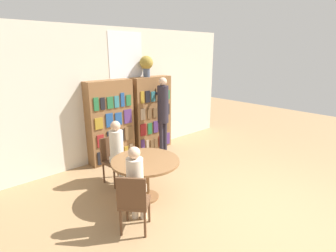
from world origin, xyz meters
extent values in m
plane|color=#9E7A51|center=(0.00, 0.00, 0.00)|extent=(16.00, 16.00, 0.00)
cube|color=beige|center=(0.00, 3.56, 1.50)|extent=(6.40, 0.06, 3.00)
cube|color=white|center=(0.00, 3.53, 2.35)|extent=(0.90, 0.01, 1.10)
cube|color=brown|center=(-0.60, 3.37, 0.94)|extent=(1.07, 0.32, 1.87)
cube|color=black|center=(-1.01, 3.20, 0.21)|extent=(0.11, 0.02, 0.29)
cube|color=#4C2D6B|center=(-0.87, 3.20, 0.18)|extent=(0.12, 0.02, 0.23)
cube|color=tan|center=(-0.74, 3.20, 0.20)|extent=(0.10, 0.02, 0.28)
cube|color=#2D707A|center=(-0.60, 3.20, 0.19)|extent=(0.12, 0.02, 0.25)
cube|color=tan|center=(-0.47, 3.20, 0.17)|extent=(0.09, 0.02, 0.23)
cube|color=olive|center=(-0.32, 3.20, 0.19)|extent=(0.10, 0.02, 0.26)
cube|color=tan|center=(-0.18, 3.20, 0.20)|extent=(0.09, 0.02, 0.29)
cube|color=maroon|center=(-0.96, 3.20, 0.60)|extent=(0.16, 0.02, 0.27)
cube|color=black|center=(-0.72, 3.20, 0.62)|extent=(0.16, 0.02, 0.31)
cube|color=black|center=(-0.48, 3.20, 0.61)|extent=(0.22, 0.02, 0.29)
cube|color=brown|center=(-0.23, 3.20, 0.62)|extent=(0.21, 0.02, 0.32)
cube|color=olive|center=(-0.97, 3.20, 1.00)|extent=(0.18, 0.02, 0.25)
cube|color=navy|center=(-0.71, 3.20, 1.02)|extent=(0.17, 0.02, 0.30)
cube|color=navy|center=(-0.48, 3.20, 1.01)|extent=(0.17, 0.02, 0.28)
cube|color=#4C2D6B|center=(-0.23, 3.20, 1.03)|extent=(0.20, 0.02, 0.32)
cube|color=#236638|center=(-1.00, 3.20, 1.42)|extent=(0.11, 0.02, 0.28)
cube|color=black|center=(-0.85, 3.20, 1.41)|extent=(0.11, 0.02, 0.26)
cube|color=#236638|center=(-0.67, 3.20, 1.41)|extent=(0.15, 0.02, 0.25)
cube|color=#2D707A|center=(-0.51, 3.20, 1.41)|extent=(0.11, 0.02, 0.26)
cube|color=navy|center=(-0.35, 3.20, 1.43)|extent=(0.09, 0.02, 0.31)
cube|color=#236638|center=(-0.20, 3.20, 1.40)|extent=(0.12, 0.02, 0.24)
cube|color=brown|center=(0.60, 3.37, 0.94)|extent=(1.07, 0.32, 1.87)
cube|color=#4C2D6B|center=(0.17, 3.20, 0.21)|extent=(0.11, 0.02, 0.31)
cube|color=tan|center=(0.32, 3.20, 0.19)|extent=(0.08, 0.02, 0.26)
cube|color=brown|center=(0.46, 3.20, 0.18)|extent=(0.10, 0.02, 0.24)
cube|color=brown|center=(0.59, 3.20, 0.19)|extent=(0.11, 0.02, 0.25)
cube|color=maroon|center=(0.74, 3.20, 0.20)|extent=(0.10, 0.02, 0.28)
cube|color=navy|center=(0.87, 3.20, 0.22)|extent=(0.12, 0.02, 0.32)
cube|color=#4C2D6B|center=(1.02, 3.20, 0.21)|extent=(0.11, 0.02, 0.31)
cube|color=maroon|center=(0.20, 3.20, 0.62)|extent=(0.17, 0.02, 0.30)
cube|color=#236638|center=(0.41, 3.20, 0.61)|extent=(0.13, 0.02, 0.28)
cube|color=#4C2D6B|center=(0.59, 3.20, 0.62)|extent=(0.14, 0.02, 0.30)
cube|color=#4C2D6B|center=(0.79, 3.20, 0.60)|extent=(0.17, 0.02, 0.27)
cube|color=brown|center=(0.98, 3.20, 0.60)|extent=(0.11, 0.02, 0.27)
cube|color=tan|center=(0.20, 3.20, 1.01)|extent=(0.13, 0.02, 0.27)
cube|color=brown|center=(0.40, 3.20, 1.00)|extent=(0.12, 0.02, 0.26)
cube|color=brown|center=(0.59, 3.20, 0.99)|extent=(0.15, 0.02, 0.24)
cube|color=#2D707A|center=(0.79, 3.20, 1.03)|extent=(0.16, 0.02, 0.32)
cube|color=black|center=(0.99, 3.20, 1.02)|extent=(0.14, 0.02, 0.29)
cube|color=olive|center=(0.20, 3.20, 1.42)|extent=(0.10, 0.02, 0.29)
cube|color=black|center=(0.35, 3.20, 1.42)|extent=(0.14, 0.02, 0.28)
cube|color=#2D707A|center=(0.52, 3.20, 1.40)|extent=(0.12, 0.02, 0.25)
cube|color=brown|center=(0.68, 3.20, 1.44)|extent=(0.13, 0.02, 0.32)
cube|color=#4C2D6B|center=(0.84, 3.20, 1.42)|extent=(0.14, 0.02, 0.28)
cube|color=#236638|center=(1.00, 3.20, 1.40)|extent=(0.14, 0.02, 0.24)
cylinder|color=#475166|center=(0.47, 3.37, 1.98)|extent=(0.16, 0.16, 0.21)
sphere|color=olive|center=(0.47, 3.37, 2.21)|extent=(0.32, 0.32, 0.32)
cylinder|color=brown|center=(-1.02, 1.53, 0.01)|extent=(0.44, 0.44, 0.03)
cylinder|color=brown|center=(-1.02, 1.53, 0.35)|extent=(0.12, 0.12, 0.64)
cylinder|color=brown|center=(-1.02, 1.53, 0.69)|extent=(1.16, 1.16, 0.04)
cube|color=brown|center=(-1.64, 0.97, 0.43)|extent=(0.56, 0.56, 0.04)
cube|color=brown|center=(-1.77, 0.85, 0.68)|extent=(0.29, 0.32, 0.45)
cylinder|color=brown|center=(-1.63, 1.21, 0.21)|extent=(0.04, 0.04, 0.41)
cylinder|color=brown|center=(-1.40, 0.96, 0.21)|extent=(0.04, 0.04, 0.41)
cylinder|color=brown|center=(-1.88, 0.98, 0.21)|extent=(0.04, 0.04, 0.41)
cylinder|color=brown|center=(-1.65, 0.73, 0.21)|extent=(0.04, 0.04, 0.41)
cube|color=brown|center=(-1.10, 2.36, 0.43)|extent=(0.44, 0.44, 0.04)
cube|color=brown|center=(-1.12, 2.54, 0.68)|extent=(0.40, 0.08, 0.45)
cylinder|color=brown|center=(-0.92, 2.21, 0.21)|extent=(0.04, 0.04, 0.41)
cylinder|color=brown|center=(-1.26, 2.18, 0.21)|extent=(0.04, 0.04, 0.41)
cylinder|color=brown|center=(-0.95, 2.55, 0.21)|extent=(0.04, 0.04, 0.41)
cylinder|color=brown|center=(-1.29, 2.52, 0.21)|extent=(0.04, 0.04, 0.41)
cube|color=beige|center=(-1.09, 2.23, 0.51)|extent=(0.29, 0.35, 0.12)
cylinder|color=beige|center=(-1.10, 2.30, 0.82)|extent=(0.25, 0.25, 0.50)
sphere|color=tan|center=(-1.10, 2.30, 1.16)|extent=(0.19, 0.19, 0.19)
cylinder|color=beige|center=(-1.01, 2.12, 0.23)|extent=(0.10, 0.10, 0.45)
cylinder|color=beige|center=(-1.15, 2.11, 0.23)|extent=(0.10, 0.10, 0.45)
cube|color=beige|center=(-1.53, 1.06, 0.51)|extent=(0.40, 0.39, 0.12)
cylinder|color=beige|center=(-1.59, 1.01, 0.82)|extent=(0.24, 0.24, 0.50)
sphere|color=#DBB293|center=(-1.59, 1.01, 1.16)|extent=(0.17, 0.17, 0.17)
cylinder|color=beige|center=(-1.50, 1.19, 0.23)|extent=(0.10, 0.10, 0.45)
cylinder|color=beige|center=(-1.41, 1.09, 0.23)|extent=(0.10, 0.10, 0.45)
cylinder|color=#28232D|center=(0.49, 2.86, 0.41)|extent=(0.10, 0.10, 0.82)
cylinder|color=#28232D|center=(0.61, 2.86, 0.41)|extent=(0.10, 0.10, 0.82)
cylinder|color=#28232D|center=(0.55, 2.86, 1.26)|extent=(0.27, 0.27, 0.88)
sphere|color=#DBB293|center=(0.55, 2.86, 1.80)|extent=(0.19, 0.19, 0.19)
cylinder|color=#28232D|center=(0.63, 3.11, 1.48)|extent=(0.07, 0.30, 0.07)
camera|label=1|loc=(-3.47, -1.75, 2.49)|focal=28.00mm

